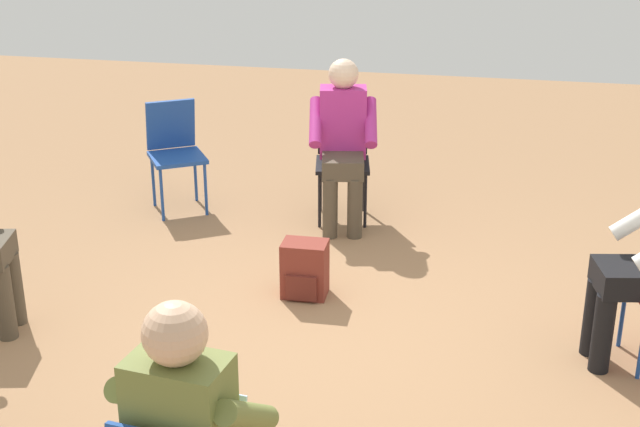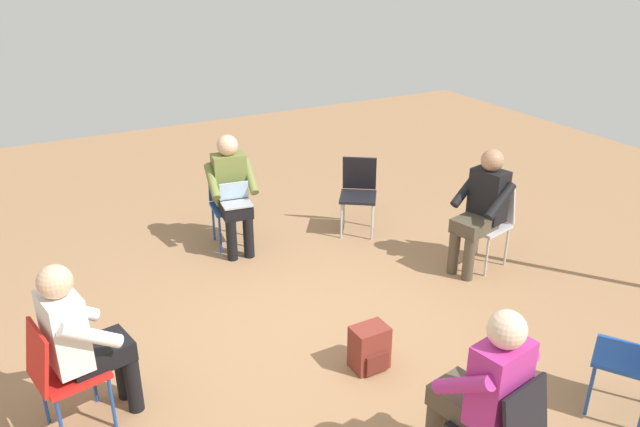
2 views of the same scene
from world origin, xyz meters
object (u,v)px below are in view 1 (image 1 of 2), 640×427
at_px(person_in_magenta, 343,136).
at_px(chair_south, 343,154).
at_px(chair_southeast, 175,147).
at_px(backpack_near_laptop_user, 305,272).

bearing_deg(person_in_magenta, chair_south, -90.00).
height_order(chair_south, person_in_magenta, person_in_magenta).
distance_m(chair_south, person_in_magenta, 0.26).
bearing_deg(chair_southeast, backpack_near_laptop_user, 103.03).
height_order(chair_south, backpack_near_laptop_user, chair_south).
height_order(chair_southeast, backpack_near_laptop_user, chair_southeast).
bearing_deg(backpack_near_laptop_user, chair_south, -89.18).
bearing_deg(person_in_magenta, chair_southeast, -13.69).
relative_size(chair_southeast, person_in_magenta, 0.69).
distance_m(chair_southeast, backpack_near_laptop_user, 1.88).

